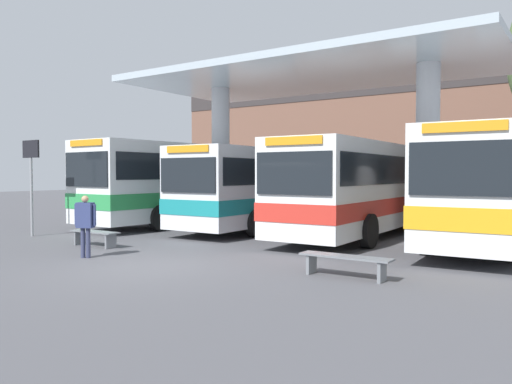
% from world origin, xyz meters
% --- Properties ---
extents(ground_plane, '(100.00, 100.00, 0.00)m').
position_xyz_m(ground_plane, '(0.00, 0.00, 0.00)').
color(ground_plane, '#4C4C51').
extents(townhouse_backdrop, '(40.00, 0.58, 9.85)m').
position_xyz_m(townhouse_backdrop, '(0.00, 24.63, 5.74)').
color(townhouse_backdrop, brown).
rests_on(townhouse_backdrop, ground_plane).
extents(station_canopy, '(13.32, 6.97, 5.89)m').
position_xyz_m(station_canopy, '(0.00, 8.01, 5.14)').
color(station_canopy, silver).
rests_on(station_canopy, ground_plane).
extents(transit_bus_left_bay, '(3.07, 12.15, 3.38)m').
position_xyz_m(transit_bus_left_bay, '(-6.04, 9.00, 1.88)').
color(transit_bus_left_bay, white).
rests_on(transit_bus_left_bay, ground_plane).
extents(transit_bus_center_bay, '(2.80, 10.84, 3.08)m').
position_xyz_m(transit_bus_center_bay, '(-2.20, 9.07, 1.72)').
color(transit_bus_center_bay, silver).
rests_on(transit_bus_center_bay, ground_plane).
extents(transit_bus_right_bay, '(2.81, 12.38, 3.16)m').
position_xyz_m(transit_bus_right_bay, '(1.92, 9.30, 1.77)').
color(transit_bus_right_bay, white).
rests_on(transit_bus_right_bay, ground_plane).
extents(transit_bus_far_right_bay, '(3.08, 11.68, 3.31)m').
position_xyz_m(transit_bus_far_right_bay, '(5.96, 8.90, 1.85)').
color(transit_bus_far_right_bay, white).
rests_on(transit_bus_far_right_bay, ground_plane).
extents(waiting_bench_near_pillar, '(1.76, 0.44, 0.46)m').
position_xyz_m(waiting_bench_near_pillar, '(-3.69, 1.32, 0.34)').
color(waiting_bench_near_pillar, slate).
rests_on(waiting_bench_near_pillar, ground_plane).
extents(waiting_bench_mid_platform, '(1.96, 0.44, 0.46)m').
position_xyz_m(waiting_bench_mid_platform, '(4.29, 1.32, 0.35)').
color(waiting_bench_mid_platform, slate).
rests_on(waiting_bench_mid_platform, ground_plane).
extents(info_sign_platform, '(0.90, 0.09, 3.31)m').
position_xyz_m(info_sign_platform, '(-7.51, 1.71, 2.34)').
color(info_sign_platform, gray).
rests_on(info_sign_platform, ground_plane).
extents(pedestrian_waiting, '(0.57, 0.38, 1.60)m').
position_xyz_m(pedestrian_waiting, '(-2.24, -0.10, 0.98)').
color(pedestrian_waiting, '#333856').
rests_on(pedestrian_waiting, ground_plane).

